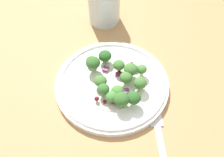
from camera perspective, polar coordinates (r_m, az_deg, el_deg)
The scene contains 28 objects.
ground_plane at distance 64.01cm, azimuth -1.72°, elevation -1.48°, with size 180.00×180.00×2.00cm, color tan.
plate at distance 62.04cm, azimuth 0.00°, elevation -1.03°, with size 23.05×23.05×1.70cm.
dressing_pool at distance 61.69cm, azimuth 0.00°, elevation -0.79°, with size 13.37×13.37×0.20cm, color white.
broccoli_floret_0 at distance 63.89cm, azimuth -3.96°, elevation 3.37°, with size 2.02×2.02×2.05cm.
broccoli_floret_1 at distance 57.28cm, azimuth 4.05°, elevation -3.66°, with size 2.71×2.71×2.74cm.
broccoli_floret_2 at distance 57.95cm, azimuth -0.18°, elevation -3.46°, with size 2.39×2.39×2.42cm.
broccoli_floret_3 at distance 63.69cm, azimuth -1.31°, elevation 4.19°, with size 2.73×2.73×2.77cm.
broccoli_floret_4 at distance 60.96cm, azimuth 3.54°, elevation 1.68°, with size 2.82×2.82×2.86cm.
broccoli_floret_5 at distance 61.79cm, azimuth 5.53°, elevation 1.72°, with size 2.11×2.11×2.14cm.
broccoli_floret_6 at distance 59.92cm, azimuth -2.15°, elevation -0.52°, with size 2.54×2.54×2.57cm.
broccoli_floret_7 at distance 61.95cm, azimuth 1.30°, elevation 2.48°, with size 2.39×2.39×2.42cm.
broccoli_floret_8 at distance 58.66cm, azimuth 1.03°, elevation -2.41°, with size 2.50×2.50×2.53cm.
broccoli_floret_9 at distance 61.86cm, azimuth -3.56°, elevation 2.91°, with size 2.97×2.97×3.00cm.
broccoli_floret_10 at distance 59.51cm, azimuth 5.27°, elevation -0.86°, with size 2.56×2.56×2.59cm.
broccoli_floret_11 at distance 60.05cm, azimuth 2.61°, elevation 0.18°, with size 2.50×2.50×2.53cm.
broccoli_floret_12 at distance 56.89cm, azimuth 1.81°, elevation -3.91°, with size 2.98×2.98×3.01cm.
broccoli_floret_13 at distance 58.38cm, azimuth -1.59°, elevation -1.98°, with size 2.32×2.32×2.35cm.
cranberry_0 at distance 62.62cm, azimuth 1.24°, elevation 1.35°, with size 0.96×0.96×0.96cm, color maroon.
cranberry_1 at distance 63.29cm, azimuth 4.33°, elevation 2.27°, with size 0.90×0.90×0.90cm, color #4C0A14.
cranberry_2 at distance 58.29cm, azimuth -0.27°, elevation -4.36°, with size 0.95×0.95×0.95cm, color #4C0A14.
cranberry_3 at distance 58.71cm, azimuth -1.41°, elevation -4.32°, with size 0.72×0.72×0.72cm, color maroon.
cranberry_4 at distance 58.48cm, azimuth -2.88°, elevation -3.78°, with size 0.94×0.94×0.94cm, color maroon.
cranberry_5 at distance 64.47cm, azimuth 3.67°, elevation 2.81°, with size 0.71×0.71×0.71cm, color maroon.
onion_bit_0 at distance 62.92cm, azimuth 1.14°, elevation 0.94°, with size 1.11×1.36×0.42cm, color #843D75.
onion_bit_1 at distance 60.03cm, azimuth 2.68°, elevation -2.33°, with size 1.07×1.19×0.38cm, color #843D75.
onion_bit_2 at distance 63.29cm, azimuth -1.20°, elevation 1.82°, with size 1.16×1.18×0.50cm, color #843D75.
fork at distance 56.29cm, azimuth 9.24°, elevation -12.79°, with size 6.62×18.42×0.50cm.
water_glass at distance 73.46cm, azimuth -1.49°, elevation 13.64°, with size 7.46×7.46×9.15cm, color silver.
Camera 1 is at (10.94, 35.78, 50.93)cm, focal length 49.19 mm.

